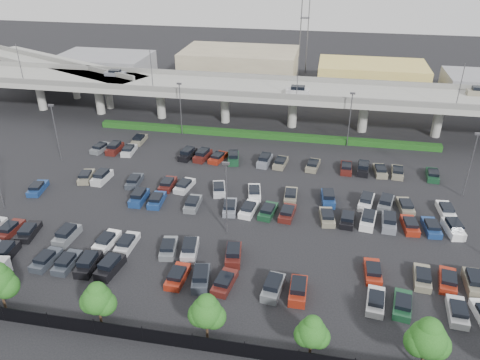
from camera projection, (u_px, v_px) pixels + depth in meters
name	position (u px, v px, depth m)	size (l,w,h in m)	color
ground	(238.00, 202.00, 69.20)	(280.00, 280.00, 0.00)	black
overpass	(268.00, 92.00, 93.75)	(150.00, 13.00, 15.80)	gray
on_ramp	(59.00, 67.00, 111.96)	(50.93, 30.13, 8.80)	gray
hedge	(263.00, 135.00, 90.64)	(66.00, 1.60, 1.10)	#113810
fence	(182.00, 341.00, 44.48)	(70.00, 0.10, 2.00)	black
tree_row	(193.00, 310.00, 44.41)	(65.07, 3.66, 5.94)	#332316
parked_cars	(241.00, 211.00, 65.84)	(62.99, 41.53, 1.67)	slate
light_poles	(213.00, 156.00, 68.70)	(66.90, 48.38, 10.30)	#4B4B50
distant_buildings	(332.00, 73.00, 119.06)	(138.00, 24.00, 9.00)	gray
comm_tower	(305.00, 15.00, 125.46)	(2.40, 2.40, 30.00)	#4B4B50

